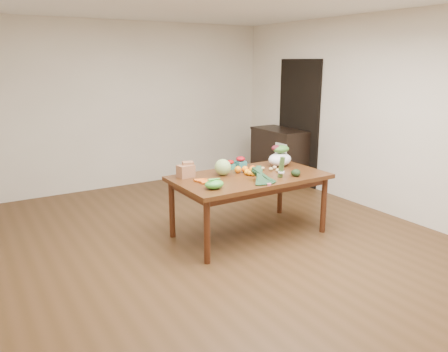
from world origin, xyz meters
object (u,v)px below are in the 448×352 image
dining_table (249,205)px  paper_bag (186,170)px  cabinet (279,156)px  salad_bag (280,157)px  cabbage (223,167)px  kale_bunch (264,176)px  asparagus_bundle (281,167)px  mandarin_cluster (252,171)px

dining_table → paper_bag: size_ratio=7.31×
cabinet → salad_bag: size_ratio=3.20×
cabbage → kale_bunch: cabbage is taller
dining_table → cabbage: cabbage is taller
paper_bag → cabbage: size_ratio=1.27×
paper_bag → dining_table: bearing=-25.2°
kale_bunch → dining_table: bearing=80.4°
asparagus_bundle → dining_table: bearing=133.1°
cabinet → dining_table: bearing=-136.6°
dining_table → kale_bunch: size_ratio=4.53×
cabinet → kale_bunch: cabinet is taller
mandarin_cluster → kale_bunch: size_ratio=0.45×
kale_bunch → salad_bag: 0.86m
paper_bag → mandarin_cluster: (0.72, -0.31, -0.04)m
cabbage → kale_bunch: (0.21, -0.53, -0.02)m
paper_bag → asparagus_bundle: (0.94, -0.59, 0.04)m
paper_bag → cabbage: (0.42, -0.15, 0.01)m
dining_table → kale_bunch: bearing=-99.6°
paper_bag → mandarin_cluster: paper_bag is taller
dining_table → salad_bag: bearing=16.7°
cabinet → cabbage: bearing=-143.5°
dining_table → cabinet: size_ratio=1.78×
paper_bag → kale_bunch: (0.62, -0.68, -0.01)m
cabinet → asparagus_bundle: asparagus_bundle is taller
cabbage → salad_bag: 0.87m
kale_bunch → cabbage: bearing=110.8°
dining_table → asparagus_bundle: 0.63m
cabinet → mandarin_cluster: cabinet is taller
cabinet → salad_bag: bearing=-128.3°
kale_bunch → asparagus_bundle: bearing=14.9°
cabbage → dining_table: bearing=-32.8°
cabbage → salad_bag: bearing=1.0°
paper_bag → asparagus_bundle: size_ratio=0.99×
dining_table → salad_bag: size_ratio=5.69×
kale_bunch → asparagus_bundle: asparagus_bundle is taller
salad_bag → paper_bag: bearing=174.0°
cabbage → asparagus_bundle: asparagus_bundle is taller
cabinet → asparagus_bundle: 2.54m
dining_table → cabinet: (1.80, 1.70, 0.10)m
mandarin_cluster → asparagus_bundle: 0.37m
dining_table → mandarin_cluster: size_ratio=10.07×
salad_bag → cabinet: bearing=51.7°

